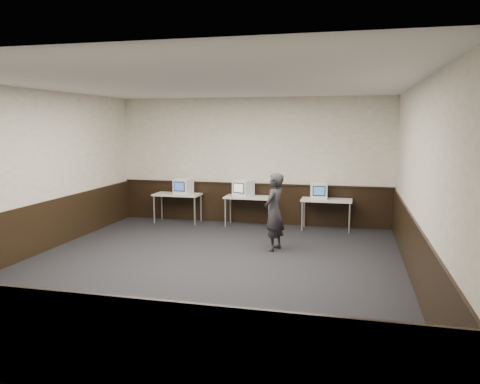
# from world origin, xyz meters

# --- Properties ---
(floor) EXTENTS (8.00, 8.00, 0.00)m
(floor) POSITION_xyz_m (0.00, 0.00, 0.00)
(floor) COLOR black
(floor) RESTS_ON ground
(ceiling) EXTENTS (8.00, 8.00, 0.00)m
(ceiling) POSITION_xyz_m (0.00, 0.00, 3.20)
(ceiling) COLOR white
(ceiling) RESTS_ON back_wall
(back_wall) EXTENTS (7.00, 0.00, 7.00)m
(back_wall) POSITION_xyz_m (0.00, 4.00, 1.60)
(back_wall) COLOR beige
(back_wall) RESTS_ON ground
(front_wall) EXTENTS (7.00, 0.00, 7.00)m
(front_wall) POSITION_xyz_m (0.00, -4.00, 1.60)
(front_wall) COLOR beige
(front_wall) RESTS_ON ground
(left_wall) EXTENTS (0.00, 8.00, 8.00)m
(left_wall) POSITION_xyz_m (-3.50, 0.00, 1.60)
(left_wall) COLOR beige
(left_wall) RESTS_ON ground
(right_wall) EXTENTS (0.00, 8.00, 8.00)m
(right_wall) POSITION_xyz_m (3.50, 0.00, 1.60)
(right_wall) COLOR beige
(right_wall) RESTS_ON ground
(wainscot_back) EXTENTS (6.98, 0.04, 1.00)m
(wainscot_back) POSITION_xyz_m (0.00, 3.98, 0.50)
(wainscot_back) COLOR black
(wainscot_back) RESTS_ON back_wall
(wainscot_front) EXTENTS (6.98, 0.04, 1.00)m
(wainscot_front) POSITION_xyz_m (0.00, -3.98, 0.50)
(wainscot_front) COLOR black
(wainscot_front) RESTS_ON front_wall
(wainscot_left) EXTENTS (0.04, 7.98, 1.00)m
(wainscot_left) POSITION_xyz_m (-3.48, 0.00, 0.50)
(wainscot_left) COLOR black
(wainscot_left) RESTS_ON left_wall
(wainscot_right) EXTENTS (0.04, 7.98, 1.00)m
(wainscot_right) POSITION_xyz_m (3.48, 0.00, 0.50)
(wainscot_right) COLOR black
(wainscot_right) RESTS_ON right_wall
(wainscot_rail) EXTENTS (6.98, 0.06, 0.04)m
(wainscot_rail) POSITION_xyz_m (0.00, 3.96, 1.02)
(wainscot_rail) COLOR black
(wainscot_rail) RESTS_ON wainscot_back
(desk_left) EXTENTS (1.20, 0.60, 0.75)m
(desk_left) POSITION_xyz_m (-1.90, 3.60, 0.68)
(desk_left) COLOR silver
(desk_left) RESTS_ON ground
(desk_center) EXTENTS (1.20, 0.60, 0.75)m
(desk_center) POSITION_xyz_m (0.00, 3.60, 0.68)
(desk_center) COLOR silver
(desk_center) RESTS_ON ground
(desk_right) EXTENTS (1.20, 0.60, 0.75)m
(desk_right) POSITION_xyz_m (1.90, 3.60, 0.68)
(desk_right) COLOR silver
(desk_right) RESTS_ON ground
(emac_left) EXTENTS (0.46, 0.48, 0.41)m
(emac_left) POSITION_xyz_m (-1.73, 3.57, 0.95)
(emac_left) COLOR white
(emac_left) RESTS_ON desk_left
(emac_center) EXTENTS (0.53, 0.55, 0.41)m
(emac_center) POSITION_xyz_m (-0.15, 3.62, 0.96)
(emac_center) COLOR white
(emac_center) RESTS_ON desk_center
(emac_right) EXTENTS (0.44, 0.46, 0.39)m
(emac_right) POSITION_xyz_m (1.70, 3.64, 0.95)
(emac_right) COLOR white
(emac_right) RESTS_ON desk_right
(person) EXTENTS (0.52, 0.66, 1.57)m
(person) POSITION_xyz_m (0.98, 1.51, 0.78)
(person) COLOR black
(person) RESTS_ON ground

